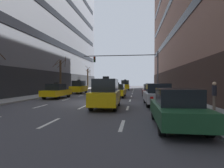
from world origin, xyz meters
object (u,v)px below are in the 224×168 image
object	(u,v)px
taxi_driving_4	(106,94)
car_parked_1	(157,95)
car_parked_0	(177,108)
car_parked_2	(150,91)
taxi_driving_2	(79,87)
pedestrian_0	(214,94)
taxi_driving_0	(125,85)
taxi_driving_5	(57,91)
traffic_signal_0	(133,64)
street_tree_1	(88,78)
street_tree_2	(60,76)
taxi_driving_6	(108,86)
taxi_driving_3	(118,91)
taxi_driving_1	(98,86)

from	to	relation	value
taxi_driving_4	car_parked_1	size ratio (longest dim) A/B	0.92
car_parked_0	car_parked_2	world-z (taller)	car_parked_0
taxi_driving_2	pedestrian_0	xyz separation A→B (m)	(13.65, -15.14, 0.15)
taxi_driving_0	taxi_driving_2	size ratio (longest dim) A/B	1.08
taxi_driving_5	traffic_signal_0	bearing A→B (deg)	42.40
street_tree_1	pedestrian_0	size ratio (longest dim) A/B	3.18
car_parked_0	street_tree_2	bearing A→B (deg)	125.63
taxi_driving_4	taxi_driving_6	xyz separation A→B (m)	(-3.29, 21.42, -0.04)
taxi_driving_5	taxi_driving_6	xyz separation A→B (m)	(3.37, 15.07, 0.20)
taxi_driving_4	car_parked_1	bearing A→B (deg)	27.18
taxi_driving_5	traffic_signal_0	world-z (taller)	traffic_signal_0
taxi_driving_4	traffic_signal_0	distance (m)	14.47
taxi_driving_2	traffic_signal_0	world-z (taller)	traffic_signal_0
traffic_signal_0	street_tree_2	size ratio (longest dim) A/B	1.99
taxi_driving_3	taxi_driving_6	bearing A→B (deg)	104.13
taxi_driving_0	taxi_driving_5	world-z (taller)	taxi_driving_0
taxi_driving_2	taxi_driving_6	size ratio (longest dim) A/B	1.01
taxi_driving_5	car_parked_2	distance (m)	10.73
taxi_driving_0	street_tree_1	size ratio (longest dim) A/B	0.82
car_parked_1	taxi_driving_4	bearing A→B (deg)	-152.82
taxi_driving_3	pedestrian_0	size ratio (longest dim) A/B	2.47
taxi_driving_2	car_parked_1	bearing A→B (deg)	-49.70
car_parked_2	taxi_driving_4	bearing A→B (deg)	-113.30
taxi_driving_3	pedestrian_0	distance (m)	11.73
street_tree_1	street_tree_2	world-z (taller)	street_tree_2
car_parked_1	street_tree_1	distance (m)	30.59
taxi_driving_3	car_parked_0	world-z (taller)	taxi_driving_3
taxi_driving_2	street_tree_2	size ratio (longest dim) A/B	0.75
taxi_driving_2	taxi_driving_3	distance (m)	8.80
taxi_driving_1	taxi_driving_4	bearing A→B (deg)	-76.41
taxi_driving_3	taxi_driving_6	distance (m)	13.15
taxi_driving_2	traffic_signal_0	xyz separation A→B (m)	(8.41, -0.44, 3.49)
taxi_driving_0	car_parked_2	distance (m)	18.41
taxi_driving_1	street_tree_1	xyz separation A→B (m)	(-2.63, 0.92, 1.83)
pedestrian_0	taxi_driving_6	bearing A→B (deg)	114.65
taxi_driving_1	car_parked_2	bearing A→B (deg)	-61.57
taxi_driving_4	car_parked_0	distance (m)	6.11
street_tree_1	car_parked_0	bearing A→B (deg)	-68.75
taxi_driving_1	street_tree_2	xyz separation A→B (m)	(-2.66, -14.69, 1.96)
taxi_driving_0	pedestrian_0	distance (m)	28.42
traffic_signal_0	car_parked_0	bearing A→B (deg)	-83.49
taxi_driving_0	taxi_driving_3	xyz separation A→B (m)	(0.18, -18.08, -0.29)
car_parked_1	traffic_signal_0	xyz separation A→B (m)	(-2.14, 12.00, 3.64)
street_tree_1	taxi_driving_3	bearing A→B (deg)	-65.54
car_parked_1	taxi_driving_2	bearing A→B (deg)	130.30
taxi_driving_0	street_tree_2	world-z (taller)	street_tree_2
car_parked_0	pedestrian_0	bearing A→B (deg)	52.41
taxi_driving_6	street_tree_1	size ratio (longest dim) A/B	0.75
taxi_driving_0	taxi_driving_3	bearing A→B (deg)	-89.43
traffic_signal_0	car_parked_2	bearing A→B (deg)	-67.47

